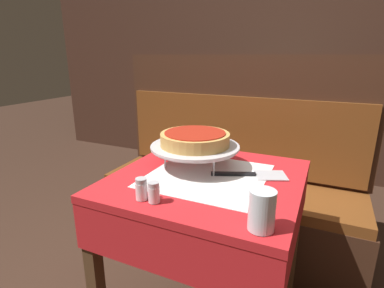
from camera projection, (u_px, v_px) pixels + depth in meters
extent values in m
cube|color=red|center=(207.00, 179.00, 1.20)|extent=(0.72, 0.72, 0.03)
cube|color=white|center=(207.00, 175.00, 1.19)|extent=(0.45, 0.45, 0.00)
cube|color=red|center=(207.00, 203.00, 1.23)|extent=(0.72, 0.72, 0.18)
cube|color=#4C331E|center=(175.00, 212.00, 1.72)|extent=(0.05, 0.05, 0.75)
cube|color=#4C331E|center=(293.00, 240.00, 1.46)|extent=(0.05, 0.05, 0.75)
cube|color=#1E6B33|center=(275.00, 110.00, 2.64)|extent=(0.70, 0.70, 0.03)
cube|color=white|center=(276.00, 108.00, 2.63)|extent=(0.44, 0.44, 0.00)
cube|color=#1E6B33|center=(275.00, 119.00, 2.66)|extent=(0.70, 0.70, 0.13)
cube|color=#4C331E|center=(228.00, 158.00, 2.60)|extent=(0.05, 0.05, 0.76)
cube|color=#4C331E|center=(305.00, 169.00, 2.35)|extent=(0.05, 0.05, 0.76)
cube|color=#4C331E|center=(247.00, 140.00, 3.15)|extent=(0.05, 0.05, 0.76)
cube|color=#4C331E|center=(311.00, 147.00, 2.90)|extent=(0.05, 0.05, 0.76)
cube|color=#3D2316|center=(227.00, 218.00, 1.99)|extent=(1.64, 0.49, 0.40)
cube|color=brown|center=(228.00, 186.00, 1.93)|extent=(1.61, 0.48, 0.06)
cube|color=#3D2316|center=(241.00, 116.00, 1.99)|extent=(1.64, 0.06, 0.78)
cube|color=brown|center=(238.00, 134.00, 1.99)|extent=(1.58, 0.02, 0.50)
cube|color=#3D2319|center=(290.00, 59.00, 2.99)|extent=(6.00, 0.04, 2.40)
cylinder|color=#ADADB2|center=(206.00, 149.00, 1.38)|extent=(0.01, 0.01, 0.08)
cylinder|color=#ADADB2|center=(165.00, 159.00, 1.26)|extent=(0.01, 0.01, 0.08)
cylinder|color=#ADADB2|center=(214.00, 166.00, 1.18)|extent=(0.01, 0.01, 0.08)
cylinder|color=#ADADB2|center=(195.00, 149.00, 1.26)|extent=(0.25, 0.25, 0.01)
cylinder|color=silver|center=(195.00, 148.00, 1.26)|extent=(0.36, 0.36, 0.01)
cylinder|color=silver|center=(195.00, 146.00, 1.26)|extent=(0.37, 0.37, 0.01)
cylinder|color=tan|center=(195.00, 139.00, 1.25)|extent=(0.29, 0.29, 0.05)
cylinder|color=#A82314|center=(195.00, 133.00, 1.24)|extent=(0.26, 0.26, 0.01)
cube|color=#BCBCC1|center=(271.00, 175.00, 1.19)|extent=(0.15, 0.14, 0.00)
cube|color=black|center=(233.00, 174.00, 1.19)|extent=(0.17, 0.09, 0.01)
cylinder|color=silver|center=(262.00, 210.00, 0.81)|extent=(0.07, 0.07, 0.12)
cylinder|color=silver|center=(142.00, 191.00, 0.99)|extent=(0.04, 0.04, 0.06)
cylinder|color=#B7B7BC|center=(141.00, 181.00, 0.98)|extent=(0.04, 0.04, 0.02)
cylinder|color=silver|center=(154.00, 194.00, 0.97)|extent=(0.04, 0.04, 0.05)
cylinder|color=#B7B7BC|center=(154.00, 184.00, 0.96)|extent=(0.04, 0.04, 0.02)
cube|color=black|center=(282.00, 107.00, 2.63)|extent=(0.12, 0.12, 0.03)
cylinder|color=black|center=(282.00, 98.00, 2.61)|extent=(0.01, 0.01, 0.12)
cylinder|color=#99194C|center=(283.00, 99.00, 2.64)|extent=(0.04, 0.04, 0.09)
cylinder|color=gold|center=(282.00, 100.00, 2.58)|extent=(0.04, 0.04, 0.09)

